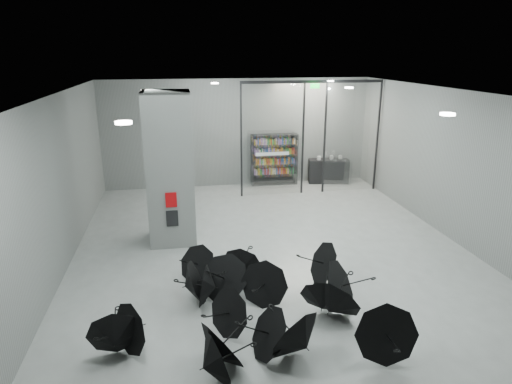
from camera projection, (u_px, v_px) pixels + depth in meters
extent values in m
plane|color=gray|center=(279.00, 265.00, 10.78)|extent=(14.00, 14.00, 0.00)
cube|color=slate|center=(282.00, 97.00, 9.58)|extent=(10.00, 14.00, 0.02)
cube|color=#606260|center=(238.00, 133.00, 16.75)|extent=(10.00, 0.02, 4.00)
cube|color=#606260|center=(48.00, 198.00, 9.34)|extent=(0.02, 14.00, 4.00)
cube|color=#606260|center=(477.00, 175.00, 11.02)|extent=(0.02, 14.00, 4.00)
cube|color=slate|center=(170.00, 169.00, 11.64)|extent=(1.20, 1.20, 4.00)
cube|color=#A50A07|center=(171.00, 200.00, 11.25)|extent=(0.28, 0.04, 0.38)
cube|color=black|center=(172.00, 218.00, 11.40)|extent=(0.30, 0.03, 0.42)
cube|color=#0CE533|center=(315.00, 86.00, 15.01)|extent=(0.30, 0.06, 0.15)
cube|color=silver|center=(272.00, 140.00, 15.51)|extent=(2.20, 0.02, 3.95)
cube|color=silver|center=(351.00, 137.00, 16.00)|extent=(2.00, 0.02, 3.95)
cube|color=black|center=(241.00, 141.00, 15.33)|extent=(0.06, 0.06, 4.00)
cube|color=black|center=(303.00, 139.00, 15.70)|extent=(0.06, 0.06, 4.00)
cube|color=black|center=(325.00, 138.00, 15.83)|extent=(0.06, 0.06, 4.00)
cube|color=black|center=(378.00, 136.00, 16.17)|extent=(0.06, 0.06, 4.00)
cube|color=black|center=(313.00, 82.00, 15.16)|extent=(5.00, 0.08, 0.10)
cube|color=black|center=(328.00, 171.00, 17.48)|extent=(1.62, 0.89, 0.92)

